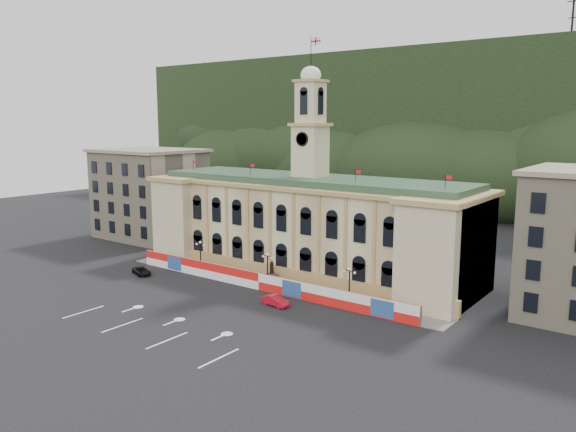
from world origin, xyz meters
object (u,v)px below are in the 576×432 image
Objects in this scene: statue at (272,277)px; red_sedan at (276,301)px; black_suv at (142,271)px; lamp_center at (268,267)px.

red_sedan is (6.32, -7.18, -0.50)m from statue.
black_suv is at bearing -158.75° from statue.
statue reaches higher than black_suv.
lamp_center is at bearing 52.24° from red_sedan.
lamp_center is 21.68m from black_suv.
lamp_center is 9.16m from red_sedan.
red_sedan is (6.32, -6.18, -2.39)m from lamp_center.
lamp_center reaches higher than statue.
lamp_center is 1.10× the size of black_suv.
lamp_center is at bearing -90.00° from statue.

